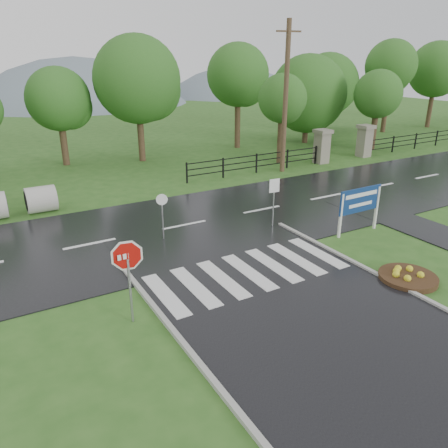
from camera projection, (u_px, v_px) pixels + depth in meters
ground at (362, 356)px, 10.54m from camera, size 120.00×120.00×0.00m
main_road at (184, 226)px, 18.61m from camera, size 90.00×8.00×0.04m
walkway at (437, 234)px, 17.74m from camera, size 2.20×11.00×0.04m
crosswalk at (249, 272)px, 14.55m from camera, size 6.50×2.80×0.02m
pillar_west at (322, 146)px, 29.11m from camera, size 1.00×1.00×2.24m
pillar_east at (365, 140)px, 30.98m from camera, size 1.00×1.00×2.24m
fence_west at (257, 161)px, 26.81m from camera, size 9.58×0.08×1.20m
hills at (61, 204)px, 70.22m from camera, size 102.00×48.00×48.00m
treeline at (111, 160)px, 30.37m from camera, size 83.20×5.20×10.00m
stop_sign at (128, 263)px, 11.30m from camera, size 1.12×0.23×2.54m
estate_billboard at (360, 202)px, 17.42m from camera, size 2.19×0.10×1.92m
flower_bed at (408, 276)px, 14.06m from camera, size 1.84×1.84×0.37m
reg_sign_small at (274, 193)px, 18.00m from camera, size 0.47×0.08×2.10m
reg_sign_round at (162, 210)px, 16.76m from camera, size 0.43×0.15×1.89m
utility_pole_east at (286, 98)px, 25.82m from camera, size 1.55×0.37×8.75m
entrance_tree_left at (282, 99)px, 28.15m from camera, size 3.15×3.15×5.79m
entrance_tree_right at (378, 94)px, 32.31m from camera, size 3.53×3.53×5.90m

